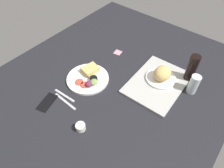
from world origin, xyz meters
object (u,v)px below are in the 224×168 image
bread_plate_near (162,75)px  knife (65,101)px  serving_tray (157,83)px  plate_with_salad (89,78)px  drinking_glass (194,84)px  soda_bottle (192,69)px  sticky_note (118,52)px  cell_phone (47,102)px  espresso_cup (81,127)px  fork (64,95)px

bread_plate_near → knife: bearing=-35.4°
serving_tray → bread_plate_near: bearing=175.3°
plate_with_salad → drinking_glass: bearing=119.7°
serving_tray → soda_bottle: (-16.63, 14.30, 9.64)cm
bread_plate_near → sticky_note: bread_plate_near is taller
soda_bottle → cell_phone: bearing=-39.2°
drinking_glass → plate_with_salad: bearing=-60.3°
serving_tray → sticky_note: 42.79cm
drinking_glass → cell_phone: drinking_glass is taller
cell_phone → sticky_note: cell_phone is taller
serving_tray → espresso_cup: espresso_cup is taller
cell_phone → drinking_glass: bearing=119.1°
serving_tray → espresso_cup: size_ratio=8.04×
bread_plate_near → sticky_note: bearing=-98.1°
bread_plate_near → soda_bottle: 19.61cm
espresso_cup → knife: size_ratio=0.29×
espresso_cup → knife: (-7.64, -21.53, -1.75)cm
soda_bottle → espresso_cup: bearing=-22.4°
serving_tray → espresso_cup: (57.66, -16.34, 1.20)cm
bread_plate_near → cell_phone: bread_plate_near is taller
plate_with_salad → knife: 23.75cm
fork → espresso_cup: bearing=-25.7°
serving_tray → fork: (47.02, -41.87, -0.55)cm
bread_plate_near → plate_with_salad: bread_plate_near is taller
plate_with_salad → soda_bottle: (-43.00, 53.76, 8.76)cm
knife → cell_phone: size_ratio=1.32×
drinking_glass → soda_bottle: soda_bottle is taller
serving_tray → bread_plate_near: 6.22cm
espresso_cup → fork: size_ratio=0.33×
cell_phone → sticky_note: (-67.37, 4.59, -0.34)cm
drinking_glass → sticky_note: 62.75cm
plate_with_salad → sticky_note: (-36.05, -2.21, -1.62)cm
drinking_glass → espresso_cup: size_ratio=2.46×
fork → knife: (3.00, 4.00, 0.00)cm
drinking_glass → cell_phone: bearing=-45.6°
sticky_note → espresso_cup: bearing=20.6°
drinking_glass → fork: drinking_glass is taller
serving_tray → drinking_glass: drinking_glass is taller
bread_plate_near → cell_phone: 77.25cm
serving_tray → cell_phone: bearing=-38.7°
serving_tray → drinking_glass: (-7.92, 20.68, 6.09)cm
fork → sticky_note: size_ratio=3.04×
drinking_glass → knife: 82.64cm
soda_bottle → fork: 85.51cm
bread_plate_near → knife: 66.15cm
bread_plate_near → drinking_glass: 20.83cm
cell_phone → plate_with_salad: bearing=152.4°
drinking_glass → espresso_cup: 75.47cm
soda_bottle → knife: (66.66, -52.17, -10.19)cm
knife → fork: bearing=145.2°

